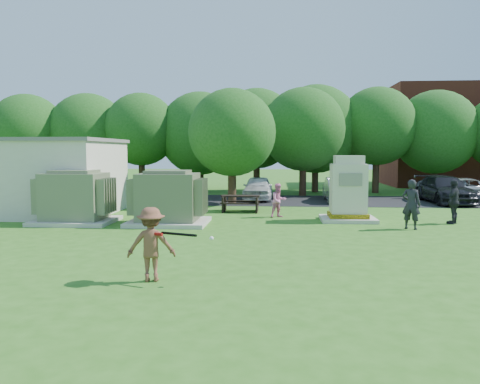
# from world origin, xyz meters

# --- Properties ---
(ground) EXTENTS (120.00, 120.00, 0.00)m
(ground) POSITION_xyz_m (0.00, 0.00, 0.00)
(ground) COLOR #2D6619
(ground) RESTS_ON ground
(service_building) EXTENTS (10.00, 5.00, 3.20)m
(service_building) POSITION_xyz_m (-11.00, 7.00, 1.60)
(service_building) COLOR beige
(service_building) RESTS_ON ground
(service_building_roof) EXTENTS (10.20, 5.20, 0.15)m
(service_building_roof) POSITION_xyz_m (-11.00, 7.00, 3.27)
(service_building_roof) COLOR slate
(service_building_roof) RESTS_ON service_building
(brick_building) EXTENTS (15.00, 8.00, 8.00)m
(brick_building) POSITION_xyz_m (18.00, 27.00, 4.00)
(brick_building) COLOR maroon
(brick_building) RESTS_ON ground
(parking_strip) EXTENTS (20.00, 6.00, 0.01)m
(parking_strip) POSITION_xyz_m (7.00, 13.50, 0.01)
(parking_strip) COLOR #232326
(parking_strip) RESTS_ON ground
(transformer_left) EXTENTS (3.00, 2.40, 2.07)m
(transformer_left) POSITION_xyz_m (-6.50, 4.50, 0.97)
(transformer_left) COLOR beige
(transformer_left) RESTS_ON ground
(transformer_right) EXTENTS (3.00, 2.40, 2.07)m
(transformer_right) POSITION_xyz_m (-2.80, 4.50, 0.97)
(transformer_right) COLOR beige
(transformer_right) RESTS_ON ground
(generator_cabinet) EXTENTS (2.16, 1.77, 2.63)m
(generator_cabinet) POSITION_xyz_m (4.21, 5.87, 1.15)
(generator_cabinet) COLOR beige
(generator_cabinet) RESTS_ON ground
(picnic_table) EXTENTS (1.77, 1.33, 0.76)m
(picnic_table) POSITION_xyz_m (-0.32, 8.42, 0.47)
(picnic_table) COLOR black
(picnic_table) RESTS_ON ground
(batter) EXTENTS (1.12, 0.76, 1.61)m
(batter) POSITION_xyz_m (-1.35, -3.35, 0.80)
(batter) COLOR brown
(batter) RESTS_ON ground
(person_by_generator) EXTENTS (0.78, 0.70, 1.80)m
(person_by_generator) POSITION_xyz_m (6.16, 3.97, 0.90)
(person_by_generator) COLOR black
(person_by_generator) RESTS_ON ground
(person_at_picnic) EXTENTS (0.88, 0.82, 1.44)m
(person_at_picnic) POSITION_xyz_m (1.44, 6.67, 0.72)
(person_at_picnic) COLOR pink
(person_at_picnic) RESTS_ON ground
(person_walking_right) EXTENTS (0.96, 1.05, 1.72)m
(person_walking_right) POSITION_xyz_m (8.16, 5.38, 0.86)
(person_walking_right) COLOR #232328
(person_walking_right) RESTS_ON ground
(car_white) EXTENTS (1.67, 4.04, 1.37)m
(car_white) POSITION_xyz_m (0.28, 13.79, 0.68)
(car_white) COLOR silver
(car_white) RESTS_ON ground
(car_silver_a) EXTENTS (1.45, 4.09, 1.34)m
(car_silver_a) POSITION_xyz_m (4.81, 13.38, 0.67)
(car_silver_a) COLOR #B5B4B9
(car_silver_a) RESTS_ON ground
(car_dark) EXTENTS (2.23, 5.06, 1.45)m
(car_dark) POSITION_xyz_m (10.47, 12.97, 0.72)
(car_dark) COLOR black
(car_dark) RESTS_ON ground
(car_silver_b) EXTENTS (2.29, 4.76, 1.31)m
(car_silver_b) POSITION_xyz_m (11.65, 14.05, 0.65)
(car_silver_b) COLOR silver
(car_silver_b) RESTS_ON ground
(batting_equipment) EXTENTS (1.31, 0.34, 0.14)m
(batting_equipment) POSITION_xyz_m (-0.69, -3.49, 1.04)
(batting_equipment) COLOR black
(batting_equipment) RESTS_ON ground
(tree_row) EXTENTS (41.30, 13.30, 7.30)m
(tree_row) POSITION_xyz_m (1.75, 18.50, 4.15)
(tree_row) COLOR #47301E
(tree_row) RESTS_ON ground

